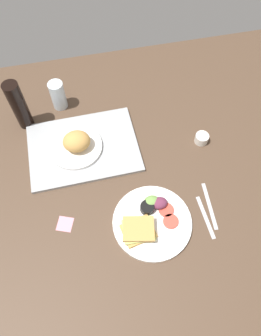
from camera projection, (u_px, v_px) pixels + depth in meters
ground_plane at (127, 182)px, 124.33cm from camera, size 190.00×150.00×3.00cm
serving_tray at (83, 148)px, 129.76cm from camera, size 45.44×33.60×1.60cm
bread_plate_near at (76, 144)px, 125.94cm from camera, size 21.93×21.93×8.97cm
plate_with_salad at (150, 221)px, 112.91cm from camera, size 29.01×29.01×5.40cm
drinking_glass at (58, 95)px, 136.22cm from camera, size 6.48×6.48×13.54cm
soda_bottle at (19, 106)px, 126.82cm from camera, size 6.40×6.40×23.45cm
espresso_cup at (202, 138)px, 130.59cm from camera, size 5.60×5.60×4.00cm
fork at (206, 217)px, 115.16cm from camera, size 2.03×17.04×0.50cm
knife at (210, 206)px, 117.41cm from camera, size 2.77×19.05×0.50cm
sticky_note at (65, 224)px, 114.01cm from camera, size 7.24×7.24×0.12cm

